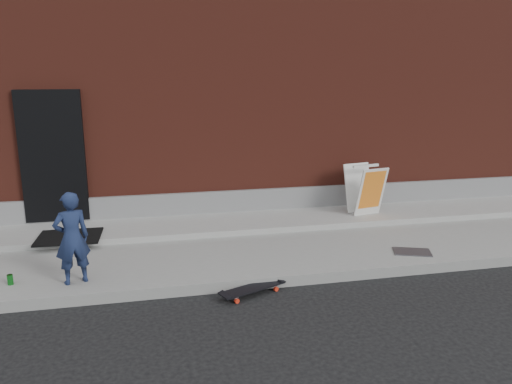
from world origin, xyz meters
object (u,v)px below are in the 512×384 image
object	(u,v)px
pizza_sign	(365,189)
soda_can	(10,280)
child	(72,238)
skateboard	(253,288)

from	to	relation	value
pizza_sign	soda_can	xyz separation A→B (m)	(-5.67, -1.80, -0.49)
child	soda_can	distance (m)	0.98
skateboard	child	bearing A→B (deg)	166.71
child	pizza_sign	xyz separation A→B (m)	(4.87, 1.91, -0.05)
skateboard	soda_can	bearing A→B (deg)	168.21
child	soda_can	xyz separation A→B (m)	(-0.81, 0.11, -0.54)
skateboard	pizza_sign	xyz separation A→B (m)	(2.63, 2.44, 0.63)
pizza_sign	soda_can	world-z (taller)	pizza_sign
skateboard	pizza_sign	bearing A→B (deg)	42.78
child	soda_can	size ratio (longest dim) A/B	9.03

